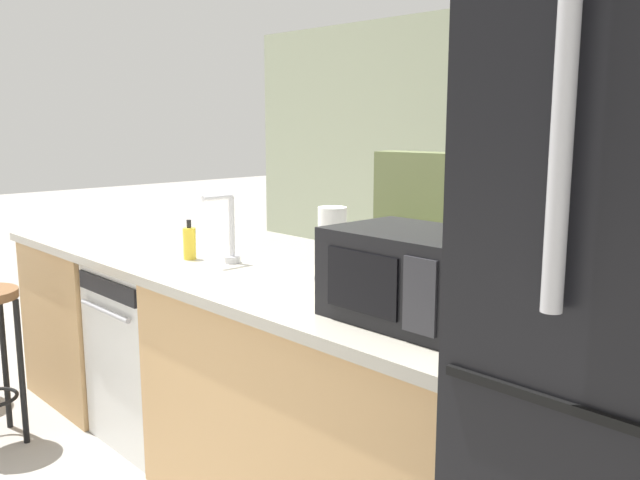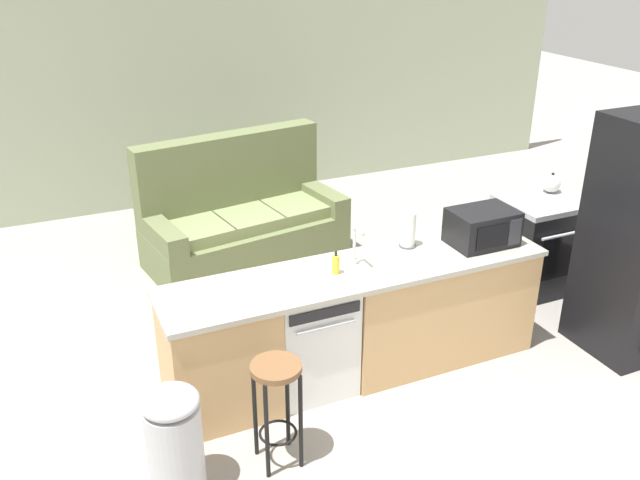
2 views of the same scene
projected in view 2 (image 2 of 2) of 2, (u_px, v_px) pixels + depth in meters
ground_plane at (339, 376)px, 5.24m from camera, size 24.00×24.00×0.00m
wall_back at (215, 95)px, 8.30m from camera, size 10.00×0.06×2.60m
kitchen_counter at (367, 323)px, 5.15m from camera, size 2.94×0.66×0.90m
dishwasher at (308, 337)px, 4.97m from camera, size 0.58×0.61×0.84m
stove_range at (539, 244)px, 6.37m from camera, size 0.76×0.68×0.90m
microwave at (482, 227)px, 5.26m from camera, size 0.50×0.37×0.28m
sink_faucet at (355, 248)px, 4.93m from camera, size 0.07×0.17×0.30m
paper_towel_roll at (408, 230)px, 5.21m from camera, size 0.14×0.14×0.28m
soap_bottle at (336, 264)px, 4.82m from camera, size 0.06×0.06×0.18m
kettle at (552, 183)px, 6.32m from camera, size 0.21×0.17×0.19m
bar_stool at (277, 393)px, 4.19m from camera, size 0.32×0.32×0.74m
trash_bin at (174, 441)px, 4.01m from camera, size 0.35×0.35×0.74m
couch at (241, 221)px, 7.01m from camera, size 2.12×1.20×1.27m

